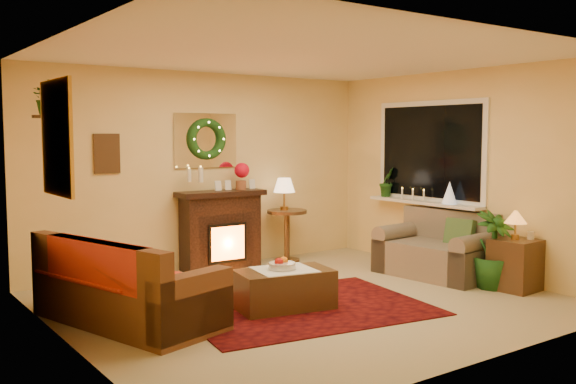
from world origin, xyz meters
TOP-DOWN VIEW (x-y plane):
  - floor at (0.00, 0.00)m, footprint 5.00×5.00m
  - ceiling at (0.00, 0.00)m, footprint 5.00×5.00m
  - wall_back at (0.00, 2.25)m, footprint 5.00×5.00m
  - wall_front at (0.00, -2.25)m, footprint 5.00×5.00m
  - wall_left at (-2.50, 0.00)m, footprint 4.50×4.50m
  - wall_right at (2.50, 0.00)m, footprint 4.50×4.50m
  - area_rug at (-0.19, -0.18)m, footprint 2.72×2.21m
  - sofa at (-1.84, 0.37)m, footprint 1.35×2.08m
  - red_throw at (-1.93, 0.55)m, footprint 0.82×1.33m
  - fireplace at (0.10, 2.04)m, footprint 1.06×0.36m
  - poinsettia at (0.42, 2.01)m, footprint 0.20×0.20m
  - mantel_candle_a at (-0.35, 2.04)m, footprint 0.06×0.06m
  - mantel_candle_b at (-0.18, 2.04)m, footprint 0.06×0.06m
  - mantel_mirror at (0.00, 2.23)m, footprint 0.92×0.02m
  - wreath at (0.00, 2.19)m, footprint 0.55×0.11m
  - wall_art at (-1.35, 2.23)m, footprint 0.32×0.03m
  - gold_mirror at (-2.48, 0.30)m, footprint 0.03×0.84m
  - hanging_plant at (-2.34, 1.05)m, footprint 0.33×0.28m
  - loveseat at (2.06, 0.05)m, footprint 0.95×1.48m
  - window_frame at (2.48, 0.55)m, footprint 0.03×1.86m
  - window_glass at (2.47, 0.55)m, footprint 0.02×1.70m
  - window_sill at (2.38, 0.55)m, footprint 0.22×1.86m
  - mini_tree at (2.36, 0.10)m, footprint 0.19×0.19m
  - sill_plant at (2.41, 1.28)m, footprint 0.30×0.24m
  - side_table_round at (1.10, 1.91)m, footprint 0.68×0.68m
  - lamp_cream at (1.07, 1.95)m, footprint 0.30×0.30m
  - end_table_square at (2.26, -0.97)m, footprint 0.51×0.51m
  - lamp_tiffany at (2.24, -0.97)m, footprint 0.25×0.25m
  - coffee_table at (-0.37, -0.11)m, footprint 1.04×0.70m
  - fruit_bowl at (-0.39, -0.09)m, footprint 0.28×0.28m
  - floor_palm at (2.11, -0.78)m, footprint 1.55×1.55m

SIDE VIEW (x-z plane):
  - floor at x=0.00m, z-range 0.00..0.00m
  - area_rug at x=-0.19m, z-range 0.00..0.01m
  - coffee_table at x=-0.37m, z-range 0.01..0.41m
  - end_table_square at x=2.26m, z-range -0.02..0.56m
  - side_table_round at x=1.10m, z-range -0.04..0.69m
  - loveseat at x=2.06m, z-range 0.01..0.83m
  - sofa at x=-1.84m, z-range 0.02..0.84m
  - floor_palm at x=2.11m, z-range -0.89..1.79m
  - fruit_bowl at x=-0.39m, z-range 0.42..0.48m
  - red_throw at x=-1.93m, z-range 0.44..0.47m
  - fireplace at x=0.10m, z-range 0.07..1.03m
  - lamp_tiffany at x=2.24m, z-range 0.56..0.93m
  - window_sill at x=2.38m, z-range 0.85..0.89m
  - lamp_cream at x=1.07m, z-range 0.65..1.11m
  - mini_tree at x=2.36m, z-range 0.90..1.18m
  - sill_plant at x=2.41m, z-range 0.81..1.36m
  - mantel_candle_a at x=-0.35m, z-range 1.18..1.34m
  - mantel_candle_b at x=-0.18m, z-range 1.16..1.36m
  - wall_back at x=0.00m, z-range 1.30..1.30m
  - wall_front at x=0.00m, z-range 1.30..1.30m
  - wall_left at x=-2.50m, z-range 1.30..1.30m
  - wall_right at x=2.50m, z-range 1.30..1.30m
  - poinsettia at x=0.42m, z-range 1.20..1.40m
  - wall_art at x=-1.35m, z-range 1.31..1.79m
  - window_frame at x=2.48m, z-range 0.87..2.23m
  - window_glass at x=2.47m, z-range 0.94..2.16m
  - mantel_mirror at x=0.00m, z-range 1.34..2.06m
  - wreath at x=0.00m, z-range 1.44..2.00m
  - gold_mirror at x=-2.48m, z-range 1.25..2.25m
  - hanging_plant at x=-2.34m, z-range 1.79..2.15m
  - ceiling at x=0.00m, z-range 2.60..2.60m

